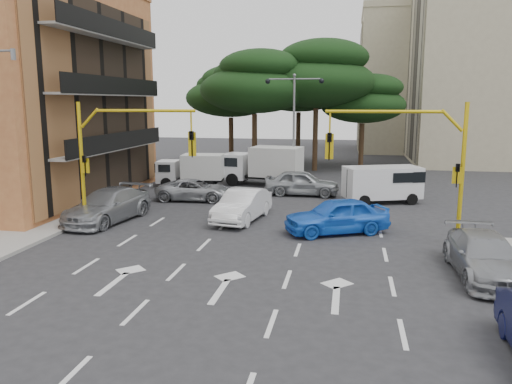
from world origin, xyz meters
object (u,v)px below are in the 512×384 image
street_lamp_center (294,110)px  box_truck_a (191,170)px  box_truck_b (263,166)px  car_silver_cross_a (195,190)px  signal_mast_right (418,153)px  car_silver_parked (485,256)px  car_blue_compact (337,216)px  car_silver_wagon (108,206)px  van_white (382,184)px  car_silver_cross_b (302,183)px  signal_mast_left (116,148)px  car_white_hatch (242,205)px

street_lamp_center → box_truck_a: 8.49m
street_lamp_center → box_truck_b: street_lamp_center is taller
street_lamp_center → car_silver_cross_a: size_ratio=1.67×
street_lamp_center → box_truck_a: (-7.05, -2.08, -4.26)m
car_silver_cross_a → box_truck_b: bearing=-30.3°
signal_mast_right → car_silver_parked: signal_mast_right is taller
car_blue_compact → box_truck_b: bearing=179.4°
car_silver_wagon → car_silver_cross_a: 6.61m
van_white → signal_mast_right: bearing=-14.9°
signal_mast_right → street_lamp_center: (-6.80, 14.01, 1.54)m
car_silver_cross_b → box_truck_b: bearing=43.4°
car_blue_compact → car_silver_parked: size_ratio=0.94×
signal_mast_left → car_silver_parked: signal_mast_left is taller
car_silver_wagon → box_truck_a: bearing=93.9°
signal_mast_right → box_truck_a: signal_mast_right is taller
signal_mast_right → box_truck_a: bearing=139.3°
box_truck_b → van_white: bearing=-111.9°
car_white_hatch → car_blue_compact: bearing=-9.8°
car_white_hatch → car_silver_cross_b: bearing=81.6°
car_silver_cross_b → car_silver_wagon: bearing=135.2°
car_blue_compact → box_truck_b: 13.72m
street_lamp_center → car_blue_compact: (3.48, -13.00, -4.61)m
street_lamp_center → car_silver_cross_a: 9.86m
car_silver_cross_a → van_white: 11.38m
car_silver_wagon → box_truck_b: 13.65m
car_blue_compact → street_lamp_center: bearing=170.1°
signal_mast_right → van_white: 9.11m
street_lamp_center → box_truck_b: (-2.16, -0.50, -4.02)m
street_lamp_center → box_truck_a: size_ratio=1.64×
car_blue_compact → car_silver_cross_b: bearing=170.3°
car_silver_wagon → van_white: size_ratio=1.27×
car_blue_compact → car_silver_parked: (5.22, -4.98, -0.08)m
street_lamp_center → car_silver_parked: (8.70, -17.98, -4.69)m
car_blue_compact → box_truck_a: size_ratio=1.02×
car_white_hatch → car_silver_cross_a: (-4.00, 4.60, -0.14)m
car_silver_wagon → van_white: (13.96, 7.45, 0.29)m
car_silver_cross_a → car_silver_parked: size_ratio=0.91×
car_silver_cross_a → car_silver_cross_b: car_silver_cross_b is taller
signal_mast_left → box_truck_b: signal_mast_left is taller
car_white_hatch → car_silver_cross_a: 6.09m
street_lamp_center → car_white_hatch: (-1.32, -11.38, -4.64)m
signal_mast_right → box_truck_a: size_ratio=1.27×
signal_mast_right → box_truck_b: size_ratio=1.05×
car_white_hatch → car_silver_cross_a: size_ratio=1.03×
street_lamp_center → car_white_hatch: size_ratio=1.62×
signal_mast_left → car_silver_cross_a: 8.06m
box_truck_b → car_silver_wagon: bearing=163.7°
car_silver_cross_b → box_truck_a: box_truck_a is taller
signal_mast_left → car_white_hatch: signal_mast_left is taller
car_silver_cross_a → box_truck_a: (-1.72, 4.70, 0.52)m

